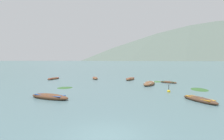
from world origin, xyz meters
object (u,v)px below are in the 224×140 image
(rowboat_1, at_px, (149,84))
(rowboat_6, at_px, (95,78))
(rowboat_2, at_px, (54,79))
(rowboat_5, at_px, (130,79))
(rowboat_0, at_px, (50,97))
(rowboat_4, at_px, (200,100))
(rowboat_3, at_px, (168,82))
(mooring_buoy, at_px, (169,91))

(rowboat_1, distance_m, rowboat_6, 13.11)
(rowboat_2, bearing_deg, rowboat_5, -4.43)
(rowboat_0, relative_size, rowboat_6, 1.42)
(rowboat_4, height_order, rowboat_6, rowboat_6)
(rowboat_0, xyz_separation_m, rowboat_1, (11.82, 10.93, 0.02))
(rowboat_3, bearing_deg, rowboat_4, -94.35)
(rowboat_4, bearing_deg, rowboat_3, 85.65)
(rowboat_3, xyz_separation_m, rowboat_6, (-12.97, 6.55, 0.05))
(rowboat_2, distance_m, rowboat_5, 15.23)
(rowboat_1, relative_size, rowboat_6, 1.46)
(rowboat_1, height_order, rowboat_4, rowboat_1)
(rowboat_1, bearing_deg, rowboat_5, 106.83)
(rowboat_4, bearing_deg, rowboat_6, 119.07)
(rowboat_1, relative_size, rowboat_3, 1.77)
(rowboat_1, distance_m, rowboat_5, 7.93)
(rowboat_5, relative_size, rowboat_6, 1.12)
(rowboat_5, distance_m, rowboat_6, 7.16)
(rowboat_6, xyz_separation_m, mooring_buoy, (10.40, -16.06, -0.08))
(rowboat_1, bearing_deg, rowboat_4, -77.83)
(rowboat_0, distance_m, rowboat_6, 20.38)
(rowboat_3, bearing_deg, rowboat_1, -143.65)
(rowboat_0, xyz_separation_m, rowboat_2, (-5.66, 19.70, -0.05))
(rowboat_6, bearing_deg, rowboat_4, -60.93)
(rowboat_2, xyz_separation_m, rowboat_6, (8.22, 0.52, 0.03))
(rowboat_0, height_order, rowboat_6, rowboat_0)
(rowboat_3, height_order, rowboat_6, rowboat_6)
(rowboat_5, bearing_deg, rowboat_3, -38.93)
(rowboat_4, bearing_deg, rowboat_0, 175.67)
(rowboat_5, bearing_deg, mooring_buoy, -76.52)
(rowboat_3, xyz_separation_m, rowboat_5, (-6.01, 4.85, 0.07))
(rowboat_1, bearing_deg, rowboat_2, 153.36)
(rowboat_0, height_order, rowboat_4, rowboat_0)
(rowboat_6, bearing_deg, rowboat_2, -176.36)
(rowboat_4, height_order, mooring_buoy, mooring_buoy)
(rowboat_4, xyz_separation_m, rowboat_5, (-4.89, 19.61, 0.05))
(rowboat_4, distance_m, rowboat_5, 20.21)
(rowboat_1, height_order, mooring_buoy, mooring_buoy)
(rowboat_1, relative_size, mooring_buoy, 4.57)
(rowboat_0, distance_m, mooring_buoy, 13.61)
(rowboat_0, distance_m, rowboat_1, 16.10)
(rowboat_2, bearing_deg, mooring_buoy, -39.83)
(rowboat_2, relative_size, mooring_buoy, 3.73)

